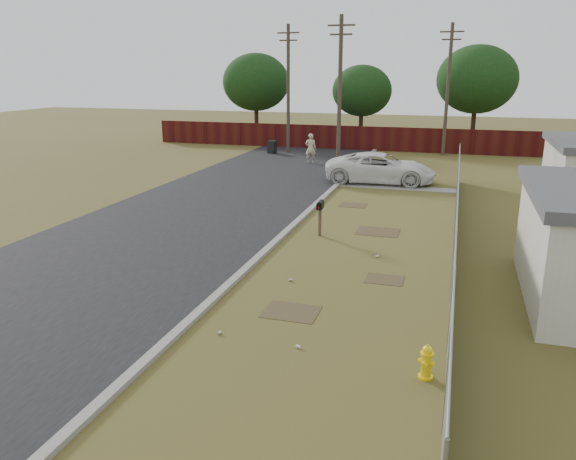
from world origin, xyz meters
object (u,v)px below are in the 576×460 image
(pickup_truck, at_px, (381,168))
(trash_bin, at_px, (272,147))
(fire_hydrant, at_px, (426,362))
(mailbox, at_px, (320,208))
(pedestrian, at_px, (311,149))

(pickup_truck, xyz_separation_m, trash_bin, (-9.13, 8.81, -0.35))
(fire_hydrant, xyz_separation_m, mailbox, (-4.41, 9.13, 0.71))
(fire_hydrant, bearing_deg, mailbox, 115.77)
(fire_hydrant, relative_size, mailbox, 0.56)
(fire_hydrant, bearing_deg, pickup_truck, 100.38)
(pedestrian, relative_size, trash_bin, 2.13)
(trash_bin, bearing_deg, pedestrian, -42.83)
(mailbox, xyz_separation_m, pedestrian, (-4.50, 15.99, -0.09))
(fire_hydrant, distance_m, pedestrian, 26.66)
(mailbox, xyz_separation_m, trash_bin, (-8.36, 19.56, -0.59))
(pickup_truck, relative_size, trash_bin, 6.42)
(fire_hydrant, distance_m, trash_bin, 31.41)
(pedestrian, bearing_deg, pickup_truck, 128.42)
(trash_bin, bearing_deg, mailbox, -66.87)
(fire_hydrant, distance_m, mailbox, 10.16)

